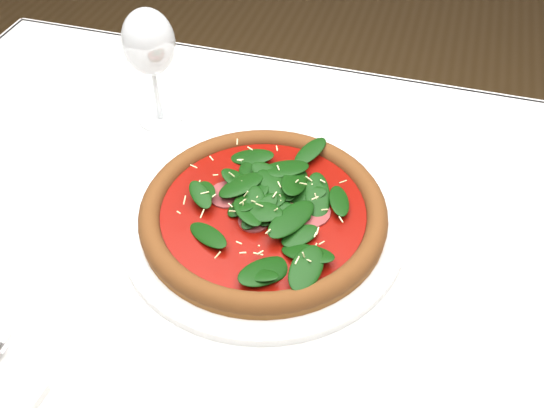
% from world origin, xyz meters
% --- Properties ---
extents(dining_table, '(1.21, 0.81, 0.75)m').
position_xyz_m(dining_table, '(0.00, 0.00, 0.65)').
color(dining_table, silver).
rests_on(dining_table, ground).
extents(plate, '(0.35, 0.35, 0.02)m').
position_xyz_m(plate, '(-0.01, 0.02, 0.76)').
color(plate, silver).
rests_on(plate, dining_table).
extents(pizza, '(0.39, 0.39, 0.04)m').
position_xyz_m(pizza, '(-0.01, 0.02, 0.78)').
color(pizza, '#995A24').
rests_on(pizza, plate).
extents(wine_glass, '(0.07, 0.07, 0.18)m').
position_xyz_m(wine_glass, '(-0.22, 0.19, 0.88)').
color(wine_glass, silver).
rests_on(wine_glass, dining_table).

